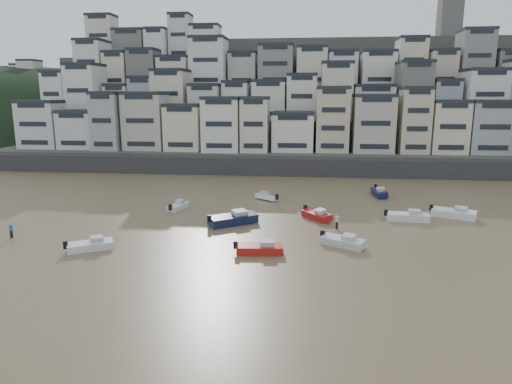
# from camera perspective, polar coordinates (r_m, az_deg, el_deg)

# --- Properties ---
(ground) EXTENTS (400.00, 400.00, 0.00)m
(ground) POSITION_cam_1_polar(r_m,az_deg,el_deg) (33.57, -20.88, -17.34)
(ground) COLOR olive
(ground) RESTS_ON ground
(harbor_wall) EXTENTS (140.00, 3.00, 3.50)m
(harbor_wall) POSITION_cam_1_polar(r_m,az_deg,el_deg) (91.97, 3.54, 3.17)
(harbor_wall) COLOR #38383A
(harbor_wall) RESTS_ON ground
(hillside) EXTENTS (141.04, 66.00, 50.00)m
(hillside) POSITION_cam_1_polar(r_m,az_deg,el_deg) (130.62, 6.60, 10.74)
(hillside) COLOR #4C4C47
(hillside) RESTS_ON ground
(headland) EXTENTS (216.00, 135.00, 53.33)m
(headland) POSITION_cam_1_polar(r_m,az_deg,el_deg) (195.06, -27.98, 6.03)
(headland) COLOR black
(headland) RESTS_ON ground
(boat_a) EXTENTS (5.38, 2.21, 1.43)m
(boat_a) POSITION_cam_1_polar(r_m,az_deg,el_deg) (47.05, 0.48, -6.91)
(boat_a) COLOR #B11E15
(boat_a) RESTS_ON ground
(boat_b) EXTENTS (5.32, 4.07, 1.41)m
(boat_b) POSITION_cam_1_polar(r_m,az_deg,el_deg) (50.09, 10.79, -5.95)
(boat_b) COLOR silver
(boat_b) RESTS_ON ground
(boat_c) EXTENTS (6.87, 5.80, 1.87)m
(boat_c) POSITION_cam_1_polar(r_m,az_deg,el_deg) (57.30, -2.87, -3.19)
(boat_c) COLOR #141C3E
(boat_c) RESTS_ON ground
(boat_d) EXTENTS (5.93, 2.20, 1.59)m
(boat_d) POSITION_cam_1_polar(r_m,az_deg,el_deg) (62.06, 18.45, -2.74)
(boat_d) COLOR silver
(boat_d) RESTS_ON ground
(boat_e) EXTENTS (4.51, 5.19, 1.42)m
(boat_e) POSITION_cam_1_polar(r_m,az_deg,el_deg) (60.23, 7.59, -2.74)
(boat_e) COLOR #AD1518
(boat_e) RESTS_ON ground
(boat_f) EXTENTS (2.53, 4.66, 1.21)m
(boat_f) POSITION_cam_1_polar(r_m,az_deg,el_deg) (65.77, -9.70, -1.63)
(boat_f) COLOR silver
(boat_f) RESTS_ON ground
(boat_g) EXTENTS (6.29, 4.23, 1.64)m
(boat_g) POSITION_cam_1_polar(r_m,az_deg,el_deg) (65.64, 23.49, -2.32)
(boat_g) COLOR white
(boat_g) RESTS_ON ground
(boat_h) EXTENTS (4.28, 3.72, 1.17)m
(boat_h) POSITION_cam_1_polar(r_m,az_deg,el_deg) (70.59, 1.37, -0.52)
(boat_h) COLOR silver
(boat_h) RESTS_ON ground
(boat_i) EXTENTS (2.30, 5.70, 1.52)m
(boat_i) POSITION_cam_1_polar(r_m,az_deg,el_deg) (75.86, 15.15, 0.08)
(boat_i) COLOR #12143A
(boat_i) RESTS_ON ground
(boat_j) EXTENTS (5.16, 4.00, 1.37)m
(boat_j) POSITION_cam_1_polar(r_m,az_deg,el_deg) (51.14, -20.04, -6.13)
(boat_j) COLOR white
(boat_j) RESTS_ON ground
(person_blue) EXTENTS (0.44, 0.44, 1.74)m
(person_blue) POSITION_cam_1_polar(r_m,az_deg,el_deg) (59.23, -28.30, -4.22)
(person_blue) COLOR blue
(person_blue) RESTS_ON ground
(person_pink) EXTENTS (0.44, 0.44, 1.74)m
(person_pink) POSITION_cam_1_polar(r_m,az_deg,el_deg) (56.53, 10.09, -3.65)
(person_pink) COLOR #E8A6A3
(person_pink) RESTS_ON ground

